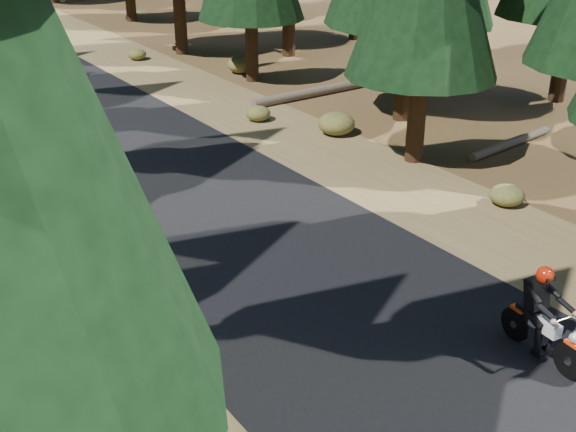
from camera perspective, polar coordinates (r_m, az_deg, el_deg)
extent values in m
plane|color=#423017|center=(12.78, 3.82, -6.83)|extent=(120.00, 120.00, 0.00)
cube|color=black|center=(16.53, -6.85, 0.78)|extent=(6.00, 100.00, 0.01)
cube|color=brown|center=(18.89, 5.57, 3.99)|extent=(3.20, 100.00, 0.01)
cylinder|color=black|center=(18.80, 10.37, 10.81)|extent=(0.48, 0.48, 4.52)
cylinder|color=black|center=(22.23, 9.43, 14.77)|extent=(0.53, 0.53, 5.84)
cylinder|color=black|center=(26.81, -2.92, 15.31)|extent=(0.48, 0.48, 4.51)
cylinder|color=black|center=(25.65, 21.33, 14.52)|extent=(0.52, 0.52, 5.60)
cylinder|color=#4C4233|center=(25.21, 2.44, 9.83)|extent=(5.37, 0.48, 0.32)
cylinder|color=#4C4233|center=(21.06, 17.19, 5.54)|extent=(3.56, 0.63, 0.24)
ellipsoid|color=#474C1E|center=(28.39, -3.71, 11.86)|extent=(1.09, 1.09, 0.65)
ellipsoid|color=#474C1E|center=(17.14, 16.91, 1.59)|extent=(0.80, 0.80, 0.48)
ellipsoid|color=#474C1E|center=(21.17, 3.85, 7.30)|extent=(1.09, 1.09, 0.65)
ellipsoid|color=#474C1E|center=(31.17, -11.84, 12.39)|extent=(0.75, 0.75, 0.45)
ellipsoid|color=#474C1E|center=(22.44, -2.38, 8.10)|extent=(0.77, 0.77, 0.46)
cube|color=black|center=(11.53, 19.92, -6.29)|extent=(0.36, 0.24, 0.49)
sphere|color=#A51806|center=(11.35, 20.18, -4.74)|extent=(0.30, 0.30, 0.27)
cube|color=black|center=(16.41, -16.18, 4.31)|extent=(0.46, 0.38, 0.58)
sphere|color=black|center=(16.27, -16.36, 5.70)|extent=(0.42, 0.42, 0.32)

